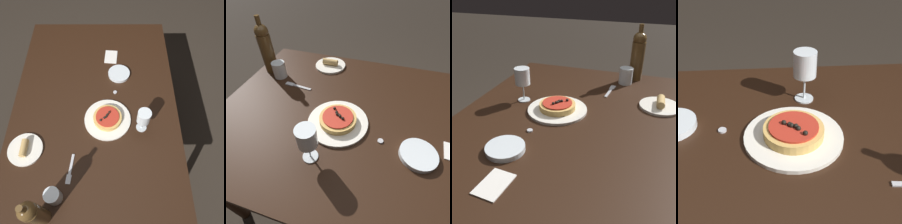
% 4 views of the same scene
% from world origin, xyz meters
% --- Properties ---
extents(ground_plane, '(14.00, 14.00, 0.00)m').
position_xyz_m(ground_plane, '(0.00, 0.00, 0.00)').
color(ground_plane, '#2D261E').
extents(dining_table, '(1.49, 1.03, 0.75)m').
position_xyz_m(dining_table, '(0.00, 0.00, 0.67)').
color(dining_table, black).
rests_on(dining_table, ground_plane).
extents(dinner_plate, '(0.28, 0.28, 0.01)m').
position_xyz_m(dinner_plate, '(-0.13, -0.08, 0.75)').
color(dinner_plate, white).
rests_on(dinner_plate, dining_table).
extents(pizza, '(0.17, 0.17, 0.04)m').
position_xyz_m(pizza, '(-0.13, -0.08, 0.77)').
color(pizza, tan).
rests_on(pizza, dinner_plate).
extents(wine_glass, '(0.07, 0.07, 0.17)m').
position_xyz_m(wine_glass, '(-0.18, -0.28, 0.87)').
color(wine_glass, silver).
rests_on(wine_glass, dining_table).
extents(wine_bottle, '(0.08, 0.08, 0.32)m').
position_xyz_m(wine_bottle, '(-0.66, 0.22, 0.89)').
color(wine_bottle, brown).
rests_on(wine_bottle, dining_table).
extents(water_cup, '(0.08, 0.08, 0.09)m').
position_xyz_m(water_cup, '(-0.57, 0.18, 0.79)').
color(water_cup, silver).
rests_on(water_cup, dining_table).
extents(side_bowl, '(0.15, 0.15, 0.02)m').
position_xyz_m(side_bowl, '(0.22, -0.16, 0.76)').
color(side_bowl, silver).
rests_on(side_bowl, dining_table).
extents(fork, '(0.16, 0.04, 0.00)m').
position_xyz_m(fork, '(-0.44, 0.12, 0.75)').
color(fork, '#B7B7BC').
rests_on(fork, dining_table).
extents(side_plate, '(0.19, 0.19, 0.05)m').
position_xyz_m(side_plate, '(-0.32, 0.38, 0.76)').
color(side_plate, white).
rests_on(side_plate, dining_table).
extents(bottle_cap, '(0.02, 0.02, 0.01)m').
position_xyz_m(bottle_cap, '(0.07, -0.13, 0.75)').
color(bottle_cap, '#B7B7BC').
rests_on(bottle_cap, dining_table).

